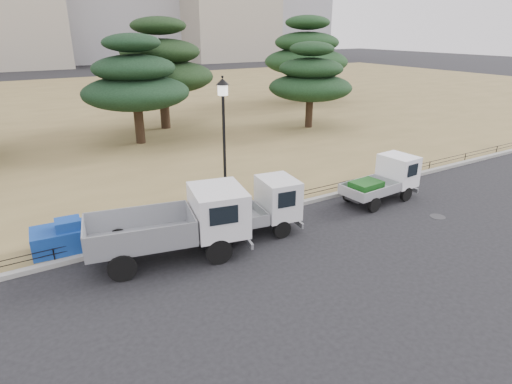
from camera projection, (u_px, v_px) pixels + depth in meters
ground at (286, 245)px, 14.77m from camera, size 220.00×220.00×0.00m
lawn at (94, 109)px, 39.16m from camera, size 120.00×56.00×0.15m
curb at (248, 216)px, 16.82m from camera, size 120.00×0.25×0.16m
truck_large at (178, 222)px, 13.65m from camera, size 5.29×2.90×2.18m
truck_kei_front at (255, 208)px, 15.28m from camera, size 3.88×2.05×1.96m
truck_kei_rear at (384, 180)px, 18.35m from camera, size 3.60×1.75×1.84m
street_lamp at (224, 127)px, 15.37m from camera, size 0.47×0.47×5.23m
pipe_fence at (246, 207)px, 16.81m from camera, size 38.00×0.04×0.40m
tarp_pile at (60, 238)px, 13.97m from camera, size 1.73×1.32×1.09m
manhole at (438, 217)px, 16.96m from camera, size 0.60×0.60×0.01m
pine_center_left at (135, 82)px, 25.91m from camera, size 6.49×6.49×6.60m
pine_center_right at (161, 66)px, 29.72m from camera, size 7.17×7.17×7.60m
pine_east_near at (311, 79)px, 30.39m from camera, size 5.95×5.95×6.01m
pine_east_far at (306, 53)px, 40.82m from camera, size 7.96×7.96×7.99m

